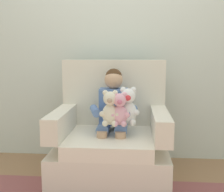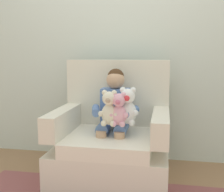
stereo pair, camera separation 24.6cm
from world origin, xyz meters
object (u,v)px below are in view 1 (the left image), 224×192
Objects in this scene: armchair at (111,142)px; plush_cream at (110,109)px; seated_child at (113,109)px; plush_pink at (120,110)px; plush_white at (128,107)px.

plush_cream is (0.01, -0.18, 0.35)m from armchair.
armchair is 0.40m from plush_cream.
seated_child is at bearing 73.51° from plush_cream.
plush_pink is at bearing -15.39° from plush_cream.
plush_cream is at bearing -163.12° from plush_white.
armchair is 0.42m from plush_white.
plush_white is at bearing 23.94° from plush_pink.
plush_cream is 0.93× the size of plush_white.
plush_cream is (-0.08, 0.00, 0.01)m from plush_pink.
seated_child reaches higher than plush_white.
armchair is 3.62× the size of plush_cream.
armchair is 3.38× the size of plush_white.
seated_child reaches higher than plush_cream.
plush_cream is 0.16m from plush_white.
seated_child is 2.85× the size of plush_pink.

